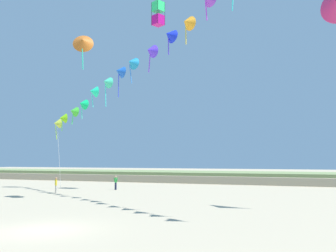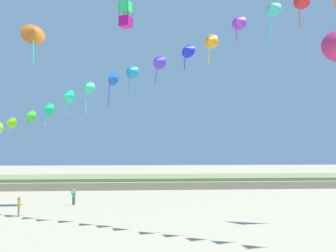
% 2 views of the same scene
% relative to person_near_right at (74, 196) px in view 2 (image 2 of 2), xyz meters
% --- Properties ---
extents(dune_ridge, '(120.00, 12.43, 1.48)m').
position_rel_person_near_right_xyz_m(dune_ridge, '(7.91, 18.76, -0.16)').
color(dune_ridge, tan).
rests_on(dune_ridge, ground).
extents(person_near_right, '(0.54, 0.21, 1.55)m').
position_rel_person_near_right_xyz_m(person_near_right, '(0.00, 0.00, 0.00)').
color(person_near_right, '#282D4C').
rests_on(person_near_right, ground).
extents(person_mid_center, '(0.42, 0.47, 1.58)m').
position_rel_person_near_right_xyz_m(person_mid_center, '(-3.27, -6.07, 0.02)').
color(person_mid_center, gray).
rests_on(person_mid_center, ground).
extents(kite_banner_string, '(31.30, 16.87, 18.31)m').
position_rel_person_near_right_xyz_m(kite_banner_string, '(7.81, -8.84, 11.58)').
color(kite_banner_string, '#BAD03C').
extents(large_kite_mid_trail, '(1.44, 1.44, 2.63)m').
position_rel_person_near_right_xyz_m(large_kite_mid_trail, '(4.95, 0.14, 18.57)').
color(large_kite_mid_trail, '#BF1081').
extents(large_kite_high_solo, '(2.85, 2.49, 4.52)m').
position_rel_person_near_right_xyz_m(large_kite_high_solo, '(-3.97, -1.06, 16.06)').
color(large_kite_high_solo, '#CB661F').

